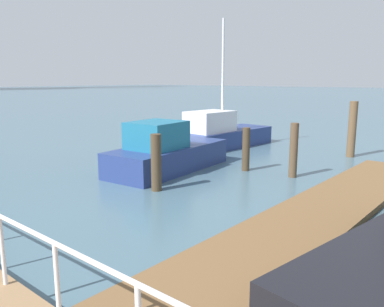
% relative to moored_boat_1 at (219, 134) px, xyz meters
% --- Properties ---
extents(floating_dock, '(14.17, 2.00, 0.18)m').
position_rel_moored_boat_1_xyz_m(floating_dock, '(-6.35, -7.74, -0.59)').
color(floating_dock, brown).
rests_on(floating_dock, ground_plane).
extents(dock_piling_0, '(0.28, 0.28, 1.88)m').
position_rel_moored_boat_1_xyz_m(dock_piling_0, '(-3.04, -5.42, 0.26)').
color(dock_piling_0, brown).
rests_on(dock_piling_0, ground_plane).
extents(dock_piling_2, '(0.34, 0.34, 2.40)m').
position_rel_moored_boat_1_xyz_m(dock_piling_2, '(1.89, -5.70, 0.52)').
color(dock_piling_2, brown).
rests_on(dock_piling_2, ground_plane).
extents(dock_piling_4, '(0.31, 0.31, 1.73)m').
position_rel_moored_boat_1_xyz_m(dock_piling_4, '(-7.26, -3.02, 0.19)').
color(dock_piling_4, '#473826').
rests_on(dock_piling_4, ground_plane).
extents(dock_piling_5, '(0.28, 0.28, 1.59)m').
position_rel_moored_boat_1_xyz_m(dock_piling_5, '(-3.27, -3.65, 0.12)').
color(dock_piling_5, '#473826').
rests_on(dock_piling_5, ground_plane).
extents(moored_boat_1, '(6.06, 2.22, 6.12)m').
position_rel_moored_boat_1_xyz_m(moored_boat_1, '(0.00, 0.00, 0.00)').
color(moored_boat_1, navy).
rests_on(moored_boat_1, ground_plane).
extents(moored_boat_4, '(5.28, 2.51, 1.87)m').
position_rel_moored_boat_1_xyz_m(moored_boat_4, '(-5.16, -1.41, -0.01)').
color(moored_boat_4, navy).
rests_on(moored_boat_4, ground_plane).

